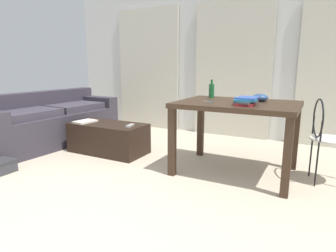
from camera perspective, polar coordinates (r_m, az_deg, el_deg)
The scene contains 14 objects.
ground_plane at distance 3.07m, azimuth 1.00°, elevation -10.02°, with size 8.34×8.34×0.00m, color beige.
wall_back at distance 4.86m, azimuth 12.92°, elevation 12.97°, with size 6.15×0.10×2.53m, color silver.
curtains at distance 4.77m, azimuth 12.54°, elevation 10.73°, with size 4.37×0.03×2.15m.
couch at distance 4.61m, azimuth -22.32°, elevation 0.62°, with size 0.91×2.08×0.76m.
coffee_table at distance 3.93m, azimuth -11.72°, elevation -2.33°, with size 1.02×0.50×0.40m.
craft_table at distance 3.12m, azimuth 13.47°, elevation 2.74°, with size 1.22×0.90×0.77m.
wire_chair at distance 3.19m, azimuth 28.62°, elevation -0.93°, with size 0.39×0.41×0.84m.
bottle_near at distance 3.47m, azimuth 8.62°, elevation 6.98°, with size 0.06×0.06×0.21m.
bowl at distance 3.24m, azimuth 17.84°, elevation 5.40°, with size 0.16×0.16×0.08m, color #2D4C7A.
book_stack at distance 2.89m, azimuth 15.19°, elevation 4.82°, with size 0.26×0.32×0.08m.
scissors at distance 3.07m, azimuth 8.14°, elevation 4.82°, with size 0.10×0.06×0.00m.
tv_remote_primary at distance 3.64m, azimuth -7.50°, elevation 0.09°, with size 0.04×0.15×0.02m, color #B7B7B2.
magazine at distance 4.03m, azimuth -16.08°, elevation 0.86°, with size 0.20×0.28×0.02m, color silver.
shoebox at distance 3.69m, azimuth -30.30°, elevation -6.74°, with size 0.32×0.21×0.14m.
Camera 1 is at (1.29, -1.20, 1.15)m, focal length 30.78 mm.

